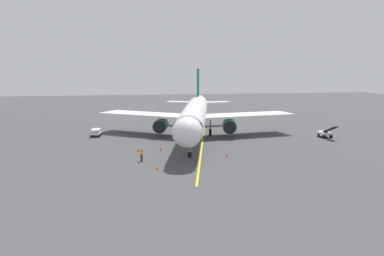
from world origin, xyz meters
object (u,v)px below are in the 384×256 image
at_px(safety_cone_wing_port, 138,150).
at_px(safety_cone_nose_left, 161,149).
at_px(belt_loader_portside, 325,133).
at_px(safety_cone_nose_right, 157,167).
at_px(ground_crew_marshaller, 142,155).
at_px(airplane, 195,114).
at_px(safety_cone_wing_starboard, 227,155).
at_px(baggage_cart_near_nose, 96,133).

bearing_deg(safety_cone_wing_port, safety_cone_nose_left, 175.75).
distance_m(belt_loader_portside, safety_cone_nose_left, 28.84).
bearing_deg(safety_cone_nose_right, ground_crew_marshaller, -69.10).
xyz_separation_m(belt_loader_portside, safety_cone_nose_left, (28.30, 5.54, -0.44)).
xyz_separation_m(airplane, safety_cone_wing_starboard, (-1.60, 14.25, -3.73)).
xyz_separation_m(safety_cone_nose_right, safety_cone_wing_port, (1.80, -10.13, 0.00)).
relative_size(ground_crew_marshaller, safety_cone_nose_right, 3.11).
distance_m(baggage_cart_near_nose, safety_cone_nose_left, 16.73).
bearing_deg(belt_loader_portside, safety_cone_nose_right, 27.48).
bearing_deg(airplane, safety_cone_wing_port, 41.90).
height_order(ground_crew_marshaller, safety_cone_wing_starboard, ground_crew_marshaller).
height_order(safety_cone_nose_right, safety_cone_wing_starboard, same).
xyz_separation_m(safety_cone_nose_right, safety_cone_wing_starboard, (-9.54, -4.62, 0.00)).
xyz_separation_m(airplane, ground_crew_marshaller, (9.52, 14.72, -3.12)).
bearing_deg(safety_cone_nose_right, safety_cone_nose_left, -97.94).
distance_m(belt_loader_portside, safety_cone_wing_starboard, 22.87).
relative_size(baggage_cart_near_nose, safety_cone_nose_left, 4.92).
xyz_separation_m(airplane, belt_loader_portside, (-21.74, 3.43, -3.29)).
height_order(baggage_cart_near_nose, safety_cone_nose_right, baggage_cart_near_nose).
distance_m(baggage_cart_near_nose, safety_cone_wing_starboard, 26.02).
relative_size(airplane, baggage_cart_near_nose, 14.74).
bearing_deg(safety_cone_nose_right, baggage_cart_near_nose, -70.22).
xyz_separation_m(ground_crew_marshaller, baggage_cart_near_nose, (6.84, -19.29, -0.23)).
height_order(belt_loader_portside, safety_cone_wing_port, belt_loader_portside).
height_order(belt_loader_portside, safety_cone_nose_left, belt_loader_portside).
height_order(baggage_cart_near_nose, safety_cone_wing_starboard, baggage_cart_near_nose).
relative_size(baggage_cart_near_nose, safety_cone_nose_right, 4.92).
relative_size(ground_crew_marshaller, safety_cone_nose_left, 3.11).
relative_size(ground_crew_marshaller, safety_cone_wing_starboard, 3.11).
bearing_deg(belt_loader_portside, safety_cone_nose_left, 11.08).
bearing_deg(baggage_cart_near_nose, safety_cone_nose_left, 125.91).
height_order(airplane, safety_cone_wing_port, airplane).
xyz_separation_m(safety_cone_nose_left, safety_cone_wing_starboard, (-8.15, 5.28, 0.00)).
distance_m(airplane, safety_cone_wing_starboard, 14.81).
xyz_separation_m(safety_cone_nose_left, safety_cone_nose_right, (1.38, 9.90, 0.00)).
height_order(belt_loader_portside, safety_cone_nose_right, belt_loader_portside).
height_order(ground_crew_marshaller, safety_cone_nose_left, ground_crew_marshaller).
bearing_deg(baggage_cart_near_nose, safety_cone_wing_port, 116.49).
bearing_deg(ground_crew_marshaller, baggage_cart_near_nose, -70.46).
distance_m(belt_loader_portside, safety_cone_wing_port, 31.93).
distance_m(baggage_cart_near_nose, safety_cone_wing_port, 14.88).
height_order(airplane, ground_crew_marshaller, airplane).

